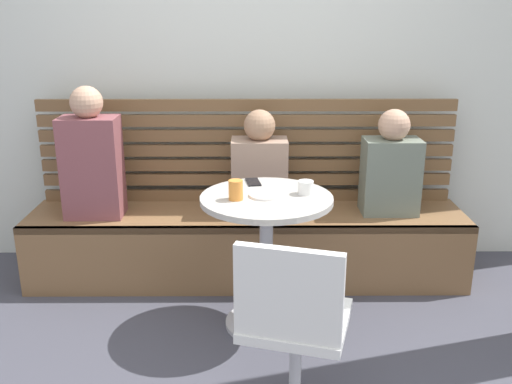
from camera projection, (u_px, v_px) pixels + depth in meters
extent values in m
cube|color=silver|center=(247.00, 41.00, 3.64)|extent=(5.20, 0.10, 2.90)
cube|color=brown|center=(247.00, 245.00, 3.60)|extent=(2.70, 0.52, 0.44)
cube|color=brown|center=(247.00, 230.00, 3.31)|extent=(2.70, 0.04, 0.04)
cube|color=brown|center=(247.00, 195.00, 3.75)|extent=(2.65, 0.04, 0.07)
cube|color=brown|center=(247.00, 179.00, 3.72)|extent=(2.65, 0.04, 0.07)
cube|color=brown|center=(247.00, 165.00, 3.69)|extent=(2.65, 0.04, 0.07)
cube|color=brown|center=(247.00, 150.00, 3.66)|extent=(2.65, 0.04, 0.07)
cube|color=brown|center=(247.00, 135.00, 3.63)|extent=(2.65, 0.04, 0.07)
cube|color=brown|center=(247.00, 120.00, 3.60)|extent=(2.65, 0.04, 0.07)
cube|color=brown|center=(247.00, 105.00, 3.57)|extent=(2.65, 0.04, 0.07)
cylinder|color=#ADADB2|center=(266.00, 322.00, 3.11)|extent=(0.44, 0.44, 0.02)
cylinder|color=#ADADB2|center=(266.00, 263.00, 3.00)|extent=(0.07, 0.07, 0.69)
cylinder|color=#B7B2A8|center=(266.00, 199.00, 2.89)|extent=(0.68, 0.68, 0.03)
cylinder|color=#ADADB2|center=(295.00, 373.00, 2.34)|extent=(0.05, 0.05, 0.45)
cube|color=white|center=(296.00, 320.00, 2.26)|extent=(0.49, 0.49, 0.04)
cube|color=white|center=(288.00, 295.00, 2.04)|extent=(0.40, 0.15, 0.36)
cube|color=brown|center=(92.00, 167.00, 3.40)|extent=(0.34, 0.22, 0.61)
sphere|color=tan|center=(86.00, 102.00, 3.28)|extent=(0.19, 0.19, 0.19)
cube|color=slate|center=(390.00, 176.00, 3.48)|extent=(0.34, 0.22, 0.46)
sphere|color=tan|center=(394.00, 125.00, 3.38)|extent=(0.19, 0.19, 0.19)
cube|color=#9E7F6B|center=(259.00, 176.00, 3.50)|extent=(0.34, 0.22, 0.46)
sphere|color=#A37A5B|center=(260.00, 125.00, 3.40)|extent=(0.19, 0.19, 0.19)
cylinder|color=white|center=(306.00, 187.00, 2.92)|extent=(0.08, 0.08, 0.07)
cylinder|color=orange|center=(236.00, 190.00, 2.83)|extent=(0.07, 0.07, 0.10)
cylinder|color=white|center=(266.00, 195.00, 2.89)|extent=(0.17, 0.17, 0.01)
cube|color=black|center=(253.00, 182.00, 3.11)|extent=(0.09, 0.15, 0.01)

